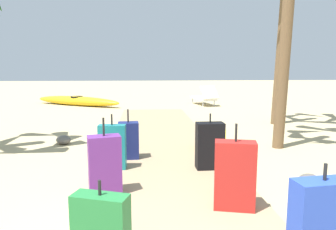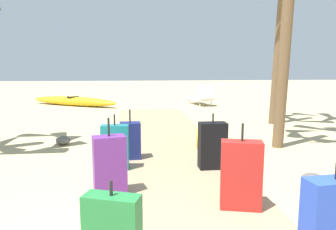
# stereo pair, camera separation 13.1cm
# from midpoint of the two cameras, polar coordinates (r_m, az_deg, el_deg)

# --- Properties ---
(ground_plane) EXTENTS (60.00, 60.00, 0.00)m
(ground_plane) POSITION_cam_midpoint_polar(r_m,az_deg,el_deg) (5.30, 0.14, -8.30)
(ground_plane) COLOR tan
(boardwalk) EXTENTS (1.97, 9.74, 0.08)m
(boardwalk) POSITION_cam_midpoint_polar(r_m,az_deg,el_deg) (6.22, -0.59, -5.34)
(boardwalk) COLOR tan
(boardwalk) RESTS_ON ground
(duffel_bag_yellow) EXTENTS (0.60, 0.48, 0.47)m
(duffel_bag_yellow) POSITION_cam_midpoint_polar(r_m,az_deg,el_deg) (5.80, 8.29, -4.25)
(duffel_bag_yellow) COLOR gold
(duffel_bag_yellow) RESTS_ON boardwalk
(suitcase_blue) EXTENTS (0.43, 0.23, 0.83)m
(suitcase_blue) POSITION_cam_midpoint_polar(r_m,az_deg,el_deg) (2.59, 26.91, -17.73)
(suitcase_blue) COLOR #2847B7
(suitcase_blue) RESTS_ON boardwalk
(suitcase_black) EXTENTS (0.39, 0.23, 0.80)m
(suitcase_black) POSITION_cam_midpoint_polar(r_m,az_deg,el_deg) (4.67, 8.23, -5.42)
(suitcase_black) COLOR black
(suitcase_black) RESTS_ON boardwalk
(suitcase_red) EXTENTS (0.45, 0.30, 0.90)m
(suitcase_red) POSITION_cam_midpoint_polar(r_m,az_deg,el_deg) (3.43, 12.87, -10.41)
(suitcase_red) COLOR red
(suitcase_red) RESTS_ON boardwalk
(suitcase_teal) EXTENTS (0.39, 0.20, 0.80)m
(suitcase_teal) POSITION_cam_midpoint_polar(r_m,az_deg,el_deg) (4.67, -9.05, -5.62)
(suitcase_teal) COLOR #197A7F
(suitcase_teal) RESTS_ON boardwalk
(suitcase_navy) EXTENTS (0.34, 0.25, 0.80)m
(suitcase_navy) POSITION_cam_midpoint_polar(r_m,az_deg,el_deg) (5.17, -6.32, -4.50)
(suitcase_navy) COLOR navy
(suitcase_navy) RESTS_ON boardwalk
(suitcase_green) EXTENTS (0.46, 0.30, 0.64)m
(suitcase_green) POSITION_cam_midpoint_polar(r_m,az_deg,el_deg) (2.59, -10.33, -19.17)
(suitcase_green) COLOR #237538
(suitcase_green) RESTS_ON boardwalk
(suitcase_purple) EXTENTS (0.41, 0.29, 0.89)m
(suitcase_purple) POSITION_cam_midpoint_polar(r_m,az_deg,el_deg) (3.78, -10.20, -8.73)
(suitcase_purple) COLOR #6B2D84
(suitcase_purple) RESTS_ON boardwalk
(lounge_chair) EXTENTS (0.92, 1.64, 0.78)m
(lounge_chair) POSITION_cam_midpoint_polar(r_m,az_deg,el_deg) (12.98, 6.80, 3.21)
(lounge_chair) COLOR white
(lounge_chair) RESTS_ON ground
(kayak) EXTENTS (3.80, 2.59, 0.37)m
(kayak) POSITION_cam_midpoint_polar(r_m,az_deg,el_deg) (13.26, -15.62, 2.44)
(kayak) COLOR gold
(kayak) RESTS_ON ground
(rock_left_mid) EXTENTS (0.41, 0.40, 0.17)m
(rock_left_mid) POSITION_cam_midpoint_polar(r_m,az_deg,el_deg) (6.75, -17.56, -4.24)
(rock_left_mid) COLOR slate
(rock_left_mid) RESTS_ON ground
(rock_right_near) EXTENTS (0.31, 0.34, 0.19)m
(rock_right_near) POSITION_cam_midpoint_polar(r_m,az_deg,el_deg) (4.54, 24.66, -10.75)
(rock_right_near) COLOR #5B5651
(rock_right_near) RESTS_ON ground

